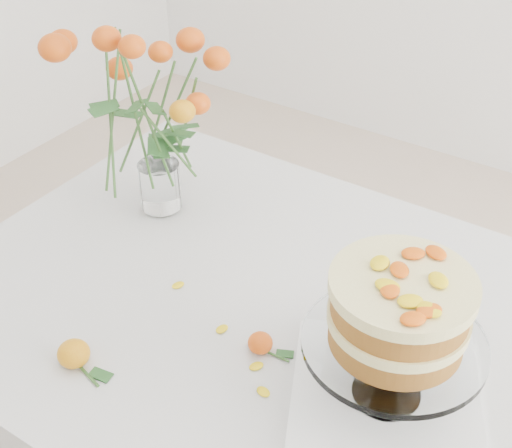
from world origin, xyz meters
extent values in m
cube|color=tan|center=(0.00, 0.00, 0.73)|extent=(1.40, 0.90, 0.04)
cylinder|color=tan|center=(-0.62, 0.37, 0.35)|extent=(0.06, 0.06, 0.71)
cube|color=silver|center=(0.00, 0.00, 0.75)|extent=(1.42, 0.92, 0.01)
cube|color=silver|center=(0.00, 0.46, 0.65)|extent=(1.42, 0.01, 0.20)
cube|color=silver|center=(-0.71, 0.00, 0.65)|extent=(0.01, 0.92, 0.20)
cube|color=white|center=(0.19, -0.08, 0.76)|extent=(0.40, 0.40, 0.01)
cylinder|color=white|center=(0.19, -0.08, 0.83)|extent=(0.03, 0.03, 0.09)
cylinder|color=white|center=(0.19, -0.08, 0.88)|extent=(0.28, 0.28, 0.01)
cylinder|color=#995822|center=(0.19, -0.08, 0.91)|extent=(0.26, 0.26, 0.04)
cylinder|color=#FFF6A4|center=(0.19, -0.08, 0.94)|extent=(0.27, 0.27, 0.02)
cylinder|color=#995822|center=(0.19, -0.08, 0.97)|extent=(0.26, 0.26, 0.04)
cylinder|color=#FFF6A4|center=(0.19, -0.08, 1.00)|extent=(0.28, 0.28, 0.02)
cylinder|color=white|center=(-0.45, 0.14, 0.76)|extent=(0.07, 0.07, 0.01)
cylinder|color=white|center=(-0.45, 0.14, 0.82)|extent=(0.09, 0.09, 0.10)
ellipsoid|color=orange|center=(-0.28, -0.30, 0.78)|extent=(0.06, 0.06, 0.05)
cylinder|color=#356026|center=(-0.24, -0.31, 0.76)|extent=(0.07, 0.02, 0.01)
ellipsoid|color=#E4550B|center=(-0.04, -0.10, 0.77)|extent=(0.04, 0.04, 0.04)
cylinder|color=#356026|center=(-0.01, -0.10, 0.76)|extent=(0.05, 0.01, 0.00)
ellipsoid|color=yellow|center=(-0.12, -0.10, 0.76)|extent=(0.03, 0.02, 0.00)
ellipsoid|color=yellow|center=(-0.02, -0.14, 0.76)|extent=(0.03, 0.02, 0.00)
ellipsoid|color=yellow|center=(0.02, -0.18, 0.76)|extent=(0.03, 0.02, 0.00)
ellipsoid|color=yellow|center=(-0.26, -0.05, 0.76)|extent=(0.03, 0.02, 0.00)
camera|label=1|loc=(0.44, -0.83, 1.66)|focal=50.00mm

